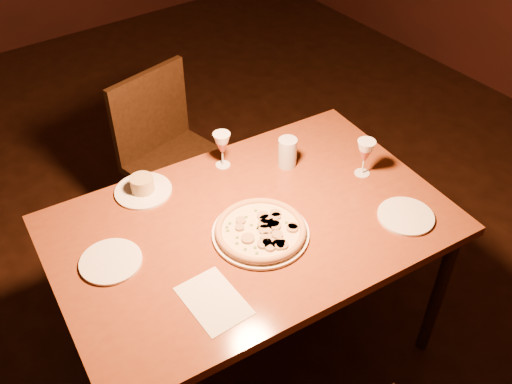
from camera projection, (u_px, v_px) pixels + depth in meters
floor at (210, 350)px, 2.61m from camera, size 7.00×7.00×0.00m
dining_table at (251, 235)px, 2.17m from camera, size 1.53×1.06×0.78m
chair_far at (172, 154)px, 2.87m from camera, size 0.53×0.53×0.93m
pizza_plate at (261, 230)px, 2.06m from camera, size 0.35×0.35×0.04m
ramekin_saucer at (143, 187)px, 2.24m from camera, size 0.22×0.22×0.07m
wine_glass_far at (222, 150)px, 2.33m from camera, size 0.07×0.07×0.16m
wine_glass_right at (364, 158)px, 2.29m from camera, size 0.07×0.07×0.16m
water_tumbler at (287, 153)px, 2.34m from camera, size 0.08×0.08×0.13m
side_plate_left at (111, 261)px, 1.97m from camera, size 0.22×0.22×0.01m
side_plate_near at (406, 216)px, 2.14m from camera, size 0.21×0.21×0.01m
menu_card at (214, 301)px, 1.84m from camera, size 0.17×0.24×0.00m
pendant_light at (250, 23)px, 1.61m from camera, size 0.12×0.12×0.12m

